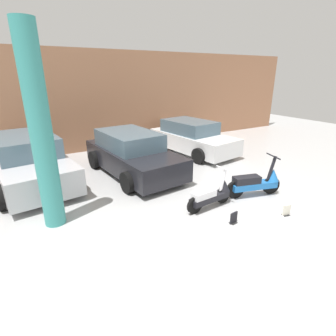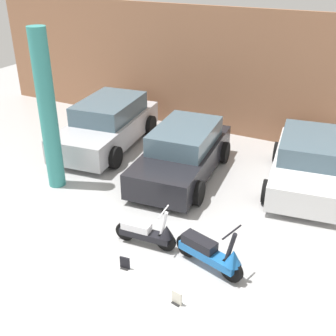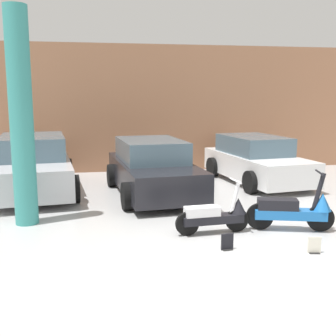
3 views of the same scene
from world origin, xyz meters
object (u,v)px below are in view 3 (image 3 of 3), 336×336
object	(u,v)px
scooter_front_right	(294,210)
car_rear_center	(153,169)
placard_near_left_scooter	(227,243)
car_rear_right	(256,160)
placard_near_right_scooter	(314,246)
scooter_front_left	(216,215)
car_rear_left	(33,166)
support_column_side	(21,118)

from	to	relation	value
scooter_front_right	car_rear_center	distance (m)	3.86
placard_near_left_scooter	car_rear_right	bearing A→B (deg)	64.14
scooter_front_right	car_rear_center	world-z (taller)	car_rear_center
car_rear_center	placard_near_right_scooter	bearing A→B (deg)	18.63
placard_near_left_scooter	scooter_front_left	bearing A→B (deg)	86.66
scooter_front_left	car_rear_right	xyz separation A→B (m)	(2.34, 4.11, 0.28)
placard_near_left_scooter	placard_near_right_scooter	bearing A→B (deg)	-15.81
scooter_front_left	scooter_front_right	distance (m)	1.42
scooter_front_right	car_rear_left	size ratio (longest dim) A/B	0.35
car_rear_right	scooter_front_left	bearing A→B (deg)	-37.49
placard_near_right_scooter	support_column_side	xyz separation A→B (m)	(-4.59, 2.34, 1.87)
car_rear_left	car_rear_right	distance (m)	5.94
scooter_front_left	car_rear_center	world-z (taller)	car_rear_center
placard_near_right_scooter	support_column_side	size ratio (longest dim) A/B	0.07
placard_near_left_scooter	support_column_side	xyz separation A→B (m)	(-3.31, 1.97, 1.87)
scooter_front_left	placard_near_left_scooter	xyz separation A→B (m)	(-0.05, -0.81, -0.22)
car_rear_left	car_rear_center	size ratio (longest dim) A/B	1.06
car_rear_left	placard_near_left_scooter	size ratio (longest dim) A/B	16.60
car_rear_right	support_column_side	size ratio (longest dim) A/B	1.00
placard_near_left_scooter	support_column_side	world-z (taller)	support_column_side
placard_near_right_scooter	support_column_side	world-z (taller)	support_column_side
scooter_front_left	placard_near_left_scooter	distance (m)	0.84
placard_near_left_scooter	support_column_side	size ratio (longest dim) A/B	0.07
scooter_front_left	support_column_side	xyz separation A→B (m)	(-3.36, 1.16, 1.65)
car_rear_left	car_rear_center	world-z (taller)	car_rear_left
scooter_front_left	placard_near_right_scooter	world-z (taller)	scooter_front_left
scooter_front_right	placard_near_right_scooter	distance (m)	1.14
scooter_front_right	placard_near_left_scooter	bearing A→B (deg)	-138.13
scooter_front_left	support_column_side	world-z (taller)	support_column_side
car_rear_right	placard_near_left_scooter	distance (m)	5.50
scooter_front_left	support_column_side	bearing A→B (deg)	156.45
scooter_front_left	car_rear_left	xyz separation A→B (m)	(-3.59, 3.88, 0.34)
scooter_front_left	placard_near_left_scooter	bearing A→B (deg)	-97.86
car_rear_center	car_rear_right	bearing A→B (deg)	102.39
car_rear_left	car_rear_center	distance (m)	2.99
car_rear_center	car_rear_right	world-z (taller)	car_rear_center
car_rear_right	placard_near_left_scooter	size ratio (longest dim) A/B	15.18
scooter_front_left	car_rear_right	distance (m)	4.74
car_rear_center	placard_near_right_scooter	xyz separation A→B (m)	(1.92, -4.32, -0.52)
car_rear_left	support_column_side	distance (m)	3.02
car_rear_right	support_column_side	world-z (taller)	support_column_side
car_rear_right	scooter_front_right	bearing A→B (deg)	-20.19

